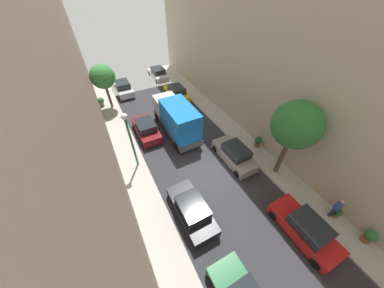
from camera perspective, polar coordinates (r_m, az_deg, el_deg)
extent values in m
plane|color=#2D2D33|center=(15.50, 4.63, -8.87)|extent=(32.00, 32.00, 0.00)
cube|color=#B7B2A8|center=(14.43, -13.28, -15.79)|extent=(2.00, 44.00, 0.15)
cube|color=#B7B2A8|center=(17.85, 18.52, -2.39)|extent=(2.00, 44.00, 0.15)
cube|color=beige|center=(16.84, 36.77, 24.04)|extent=(6.00, 44.00, 17.52)
cylinder|color=black|center=(12.15, 6.12, -35.45)|extent=(0.22, 0.64, 0.64)
cylinder|color=black|center=(12.50, 13.23, -31.59)|extent=(0.22, 0.64, 0.64)
cube|color=black|center=(13.15, -0.16, -19.14)|extent=(1.76, 4.20, 0.76)
cube|color=#1E2328|center=(12.47, 0.17, -18.19)|extent=(1.56, 2.10, 0.64)
cylinder|color=black|center=(13.91, -6.20, -15.79)|extent=(0.22, 0.64, 0.64)
cylinder|color=black|center=(14.22, -0.26, -13.37)|extent=(0.22, 0.64, 0.64)
cylinder|color=black|center=(12.65, -0.02, -26.60)|extent=(0.22, 0.64, 0.64)
cylinder|color=black|center=(12.99, 6.63, -23.44)|extent=(0.22, 0.64, 0.64)
cube|color=maroon|center=(19.00, -13.33, 4.05)|extent=(1.76, 4.20, 0.76)
cube|color=#1E2328|center=(18.46, -13.54, 5.48)|extent=(1.56, 2.10, 0.64)
cylinder|color=black|center=(20.26, -16.65, 5.29)|extent=(0.22, 0.64, 0.64)
cylinder|color=black|center=(20.48, -12.49, 6.63)|extent=(0.22, 0.64, 0.64)
cylinder|color=black|center=(17.87, -14.06, -0.04)|extent=(0.22, 0.64, 0.64)
cylinder|color=black|center=(18.11, -9.41, 1.54)|extent=(0.22, 0.64, 0.64)
cube|color=silver|center=(26.90, -19.59, 15.09)|extent=(1.76, 4.20, 0.76)
cube|color=#1E2328|center=(26.46, -19.88, 16.28)|extent=(1.56, 2.10, 0.64)
cylinder|color=black|center=(28.32, -21.76, 15.41)|extent=(0.22, 0.64, 0.64)
cylinder|color=black|center=(28.47, -18.65, 16.36)|extent=(0.22, 0.64, 0.64)
cylinder|color=black|center=(25.55, -20.39, 12.77)|extent=(0.22, 0.64, 0.64)
cylinder|color=black|center=(25.72, -16.99, 13.82)|extent=(0.22, 0.64, 0.64)
cube|color=red|center=(14.30, 30.10, -21.03)|extent=(1.76, 4.20, 0.76)
cube|color=#1E2328|center=(13.72, 31.66, -20.08)|extent=(1.56, 2.10, 0.64)
cylinder|color=black|center=(14.28, 23.01, -18.82)|extent=(0.22, 0.64, 0.64)
cylinder|color=black|center=(15.15, 27.20, -15.74)|extent=(0.22, 0.64, 0.64)
cylinder|color=black|center=(14.01, 32.79, -27.58)|extent=(0.22, 0.64, 0.64)
cylinder|color=black|center=(14.89, 36.47, -23.71)|extent=(0.22, 0.64, 0.64)
cube|color=gray|center=(16.40, 12.30, -3.32)|extent=(1.76, 4.20, 0.76)
cube|color=#1E2328|center=(15.84, 12.99, -1.92)|extent=(1.56, 2.10, 0.64)
cylinder|color=black|center=(17.02, 7.01, -1.43)|extent=(0.22, 0.64, 0.64)
cylinder|color=black|center=(17.76, 11.23, 0.23)|extent=(0.22, 0.64, 0.64)
cylinder|color=black|center=(15.47, 13.29, -8.56)|extent=(0.22, 0.64, 0.64)
cylinder|color=black|center=(16.28, 17.63, -6.37)|extent=(0.22, 0.64, 0.64)
cube|color=gold|center=(24.33, -4.64, 14.47)|extent=(1.76, 4.20, 0.76)
cube|color=#1E2328|center=(23.88, -4.58, 15.79)|extent=(1.56, 2.10, 0.64)
cylinder|color=black|center=(25.47, -7.75, 15.03)|extent=(0.22, 0.64, 0.64)
cylinder|color=black|center=(25.97, -4.44, 15.87)|extent=(0.22, 0.64, 0.64)
cylinder|color=black|center=(22.95, -4.79, 11.89)|extent=(0.22, 0.64, 0.64)
cylinder|color=black|center=(23.50, -1.23, 12.84)|extent=(0.22, 0.64, 0.64)
cube|color=white|center=(29.67, -9.95, 19.49)|extent=(1.76, 4.20, 0.76)
cube|color=#1E2328|center=(29.27, -10.02, 20.64)|extent=(1.56, 2.10, 0.64)
cylinder|color=black|center=(30.93, -12.38, 19.70)|extent=(0.22, 0.64, 0.64)
cylinder|color=black|center=(31.34, -9.53, 20.39)|extent=(0.22, 0.64, 0.64)
cylinder|color=black|center=(28.20, -10.30, 17.64)|extent=(0.22, 0.64, 0.64)
cylinder|color=black|center=(28.65, -7.23, 18.40)|extent=(0.22, 0.64, 0.64)
cube|color=#4C4C51|center=(18.75, -4.69, 5.34)|extent=(2.20, 6.60, 0.50)
cube|color=#B7B7BC|center=(19.98, -7.76, 11.55)|extent=(2.10, 1.80, 1.70)
cube|color=blue|center=(17.14, -3.58, 7.36)|extent=(2.24, 4.20, 2.40)
cylinder|color=black|center=(20.63, -10.15, 7.87)|extent=(0.30, 0.96, 0.96)
cylinder|color=black|center=(21.15, -5.14, 9.39)|extent=(0.30, 0.96, 0.96)
cylinder|color=black|center=(16.94, -4.33, -0.69)|extent=(0.30, 0.96, 0.96)
cylinder|color=black|center=(17.57, 1.49, 1.37)|extent=(0.30, 0.96, 0.96)
cylinder|color=#2D334C|center=(15.86, 35.99, -16.02)|extent=(0.18, 0.18, 0.82)
cylinder|color=#2D334C|center=(16.00, 36.41, -15.61)|extent=(0.18, 0.18, 0.82)
cylinder|color=#3359B2|center=(15.40, 37.33, -14.32)|extent=(0.36, 0.36, 0.64)
sphere|color=tan|center=(15.08, 38.08, -13.32)|extent=(0.24, 0.24, 0.24)
cylinder|color=brown|center=(23.72, -23.35, 12.81)|extent=(0.27, 0.27, 2.68)
sphere|color=#38843D|center=(22.78, -24.98, 17.67)|extent=(2.49, 2.49, 2.49)
cylinder|color=brown|center=(15.67, 25.08, -3.22)|extent=(0.34, 0.34, 3.40)
sphere|color=#2D7233|center=(13.94, 28.53, 5.01)|extent=(3.15, 3.15, 3.15)
cylinder|color=#B2A899|center=(25.00, -25.08, 10.68)|extent=(0.49, 0.49, 0.37)
sphere|color=#38843D|center=(24.79, -25.40, 11.58)|extent=(0.70, 0.70, 0.70)
cylinder|color=brown|center=(16.23, 36.74, -16.42)|extent=(0.36, 0.36, 0.31)
sphere|color=#23602D|center=(15.98, 37.28, -15.74)|extent=(0.49, 0.49, 0.49)
cylinder|color=brown|center=(18.23, 18.71, -0.03)|extent=(0.51, 0.51, 0.43)
sphere|color=#23602D|center=(17.93, 19.04, 1.06)|extent=(0.64, 0.64, 0.64)
cylinder|color=brown|center=(16.27, 42.15, -20.06)|extent=(0.50, 0.50, 0.43)
sphere|color=#2D7233|center=(15.93, 42.98, -19.19)|extent=(0.65, 0.65, 0.65)
cylinder|color=#26723F|center=(14.94, -17.26, -0.05)|extent=(0.16, 0.16, 4.52)
sphere|color=white|center=(13.45, -19.42, 7.67)|extent=(0.44, 0.44, 0.44)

